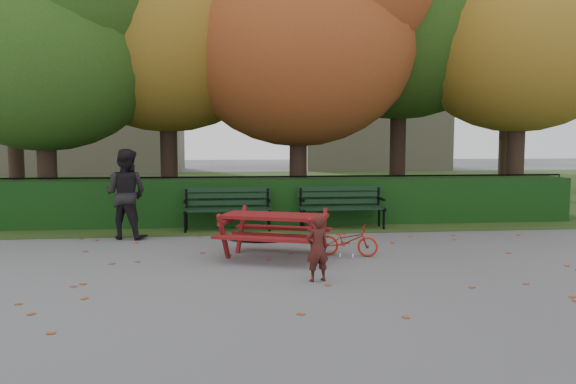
{
  "coord_description": "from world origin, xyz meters",
  "views": [
    {
      "loc": [
        -1.33,
        -7.91,
        1.87
      ],
      "look_at": [
        -0.29,
        1.38,
        1.0
      ],
      "focal_mm": 35.0,
      "sensor_mm": 36.0,
      "label": 1
    }
  ],
  "objects": [
    {
      "name": "ground",
      "position": [
        0.0,
        0.0,
        0.0
      ],
      "size": [
        90.0,
        90.0,
        0.0
      ],
      "primitive_type": "plane",
      "color": "gray",
      "rests_on": "ground"
    },
    {
      "name": "grass_strip",
      "position": [
        0.0,
        14.0,
        0.01
      ],
      "size": [
        90.0,
        90.0,
        0.0
      ],
      "primitive_type": "plane",
      "color": "#273E18",
      "rests_on": "ground"
    },
    {
      "name": "building_left",
      "position": [
        -9.0,
        26.0,
        7.5
      ],
      "size": [
        10.0,
        7.0,
        15.0
      ],
      "primitive_type": "cube",
      "color": "#9D937A",
      "rests_on": "ground"
    },
    {
      "name": "building_right",
      "position": [
        8.0,
        28.0,
        6.0
      ],
      "size": [
        9.0,
        6.0,
        12.0
      ],
      "primitive_type": "cube",
      "color": "#9D937A",
      "rests_on": "ground"
    },
    {
      "name": "hedge",
      "position": [
        0.0,
        4.5,
        0.5
      ],
      "size": [
        13.0,
        0.9,
        1.0
      ],
      "primitive_type": "cube",
      "color": "black",
      "rests_on": "ground"
    },
    {
      "name": "iron_fence",
      "position": [
        0.0,
        5.3,
        0.54
      ],
      "size": [
        14.0,
        0.04,
        1.02
      ],
      "color": "black",
      "rests_on": "ground"
    },
    {
      "name": "tree_a",
      "position": [
        -5.19,
        5.58,
        4.52
      ],
      "size": [
        5.88,
        5.6,
        7.48
      ],
      "color": "#32211A",
      "rests_on": "ground"
    },
    {
      "name": "tree_c",
      "position": [
        0.83,
        5.96,
        4.82
      ],
      "size": [
        6.3,
        6.0,
        8.0
      ],
      "color": "#32211A",
      "rests_on": "ground"
    },
    {
      "name": "tree_e",
      "position": [
        6.52,
        5.77,
        5.08
      ],
      "size": [
        6.09,
        5.8,
        8.16
      ],
      "color": "#32211A",
      "rests_on": "ground"
    },
    {
      "name": "tree_f",
      "position": [
        -7.13,
        9.24,
        5.69
      ],
      "size": [
        6.93,
        6.6,
        9.19
      ],
      "color": "#32211A",
      "rests_on": "ground"
    },
    {
      "name": "tree_g",
      "position": [
        8.33,
        9.76,
        5.37
      ],
      "size": [
        6.3,
        6.0,
        8.55
      ],
      "color": "#32211A",
      "rests_on": "ground"
    },
    {
      "name": "bench_left",
      "position": [
        -1.3,
        3.7,
        0.52
      ],
      "size": [
        1.8,
        0.57,
        0.88
      ],
      "color": "black",
      "rests_on": "ground"
    },
    {
      "name": "bench_right",
      "position": [
        1.1,
        3.7,
        0.52
      ],
      "size": [
        1.8,
        0.57,
        0.88
      ],
      "color": "black",
      "rests_on": "ground"
    },
    {
      "name": "picnic_table",
      "position": [
        -0.57,
        0.85,
        0.54
      ],
      "size": [
        1.99,
        1.81,
        0.79
      ],
      "rotation": [
        0.0,
        0.0,
        -0.37
      ],
      "color": "maroon",
      "rests_on": "ground"
    },
    {
      "name": "leaf_pile",
      "position": [
        -0.64,
        2.54,
        0.04
      ],
      "size": [
        1.5,
        1.26,
        0.09
      ],
      "primitive_type": "ellipsoid",
      "rotation": [
        0.0,
        0.0,
        0.33
      ],
      "color": "maroon",
      "rests_on": "ground"
    },
    {
      "name": "leaf_scatter",
      "position": [
        0.0,
        0.3,
        0.01
      ],
      "size": [
        9.0,
        5.7,
        0.01
      ],
      "primitive_type": null,
      "color": "maroon",
      "rests_on": "ground"
    },
    {
      "name": "child",
      "position": [
        -0.14,
        -0.69,
        0.44
      ],
      "size": [
        0.37,
        0.29,
        0.88
      ],
      "primitive_type": "imported",
      "rotation": [
        0.0,
        0.0,
        3.4
      ],
      "color": "#431A15",
      "rests_on": "ground"
    },
    {
      "name": "adult",
      "position": [
        -3.21,
        2.9,
        0.85
      ],
      "size": [
        0.99,
        0.87,
        1.7
      ],
      "primitive_type": "imported",
      "rotation": [
        0.0,
        0.0,
        2.83
      ],
      "color": "black",
      "rests_on": "ground"
    },
    {
      "name": "bicycle",
      "position": [
        0.62,
        0.85,
        0.25
      ],
      "size": [
        1.02,
        0.61,
        0.51
      ],
      "primitive_type": "imported",
      "rotation": [
        0.0,
        0.0,
        1.26
      ],
      "color": "#B72310",
      "rests_on": "ground"
    }
  ]
}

